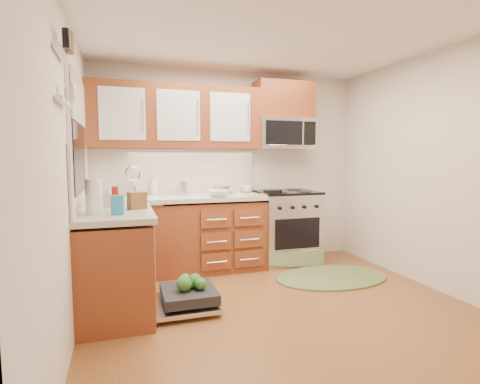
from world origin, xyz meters
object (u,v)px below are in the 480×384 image
object	(u,v)px
dishwasher	(185,299)
cup	(247,189)
stock_pot	(221,190)
bowl_a	(224,191)
microwave	(284,134)
bowl_b	(219,194)
sink	(134,209)
paper_towel_roll	(94,197)
cutting_board	(256,195)
range	(287,227)
upper_cabinets	(176,117)
rug	(332,277)
skillet	(272,191)

from	to	relation	value
dishwasher	cup	world-z (taller)	cup
stock_pot	bowl_a	xyz separation A→B (m)	(0.07, 0.16, -0.03)
microwave	bowl_b	xyz separation A→B (m)	(-0.97, -0.30, -0.74)
sink	cup	distance (m)	1.48
paper_towel_roll	cup	world-z (taller)	paper_towel_roll
bowl_a	cup	size ratio (longest dim) A/B	2.06
cutting_board	cup	xyz separation A→B (m)	(0.02, 0.42, 0.04)
range	cutting_board	size ratio (longest dim) A/B	3.81
cutting_board	paper_towel_roll	xyz separation A→B (m)	(-1.78, -0.98, 0.14)
upper_cabinets	stock_pot	distance (m)	1.04
upper_cabinets	paper_towel_roll	bearing A→B (deg)	-123.56
sink	dishwasher	distance (m)	1.38
dishwasher	stock_pot	world-z (taller)	stock_pot
rug	stock_pot	size ratio (longest dim) A/B	6.80
sink	stock_pot	size ratio (longest dim) A/B	3.14
range	bowl_a	xyz separation A→B (m)	(-0.81, 0.17, 0.48)
cutting_board	bowl_b	distance (m)	0.47
upper_cabinets	paper_towel_roll	distance (m)	1.77
cup	paper_towel_roll	bearing A→B (deg)	-142.25
sink	paper_towel_roll	world-z (taller)	paper_towel_roll
rug	paper_towel_roll	xyz separation A→B (m)	(-2.51, -0.42, 1.06)
sink	rug	world-z (taller)	sink
skillet	rug	bearing A→B (deg)	-48.58
skillet	paper_towel_roll	distance (m)	2.24
microwave	paper_towel_roll	size ratio (longest dim) A/B	2.59
paper_towel_roll	bowl_a	size ratio (longest dim) A/B	1.12
microwave	dishwasher	bearing A→B (deg)	-140.93
stock_pot	paper_towel_roll	xyz separation A→B (m)	(-1.40, -1.18, 0.09)
upper_cabinets	rug	xyz separation A→B (m)	(1.64, -0.90, -1.86)
bowl_b	paper_towel_roll	bearing A→B (deg)	-142.83
dishwasher	cutting_board	size ratio (longest dim) A/B	2.81
dishwasher	bowl_b	size ratio (longest dim) A/B	2.86
cutting_board	bowl_a	xyz separation A→B (m)	(-0.31, 0.37, 0.02)
skillet	paper_towel_roll	size ratio (longest dim) A/B	0.81
upper_cabinets	cup	world-z (taller)	upper_cabinets
range	skillet	xyz separation A→B (m)	(-0.28, -0.17, 0.50)
upper_cabinets	stock_pot	bearing A→B (deg)	-14.46
cup	stock_pot	bearing A→B (deg)	-152.54
range	paper_towel_roll	distance (m)	2.63
microwave	stock_pot	size ratio (longest dim) A/B	3.85
range	microwave	distance (m)	1.23
paper_towel_roll	cup	distance (m)	2.28
range	skillet	bearing A→B (deg)	-148.07
microwave	bowl_b	size ratio (longest dim) A/B	3.11
range	cutting_board	bearing A→B (deg)	-158.69
bowl_b	cup	bearing A→B (deg)	39.27
microwave	paper_towel_roll	distance (m)	2.70
stock_pot	sink	bearing A→B (deg)	-178.88
skillet	cup	bearing A→B (deg)	116.88
skillet	bowl_a	world-z (taller)	skillet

